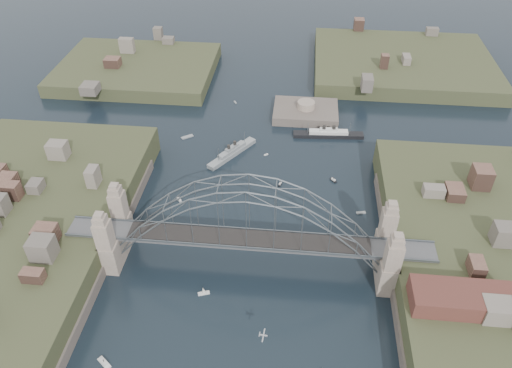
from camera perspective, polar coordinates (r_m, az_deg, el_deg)
The scene contains 21 objects.
ground at distance 118.26m, azimuth -0.88°, elevation -9.25°, with size 500.00×500.00×0.00m, color black.
bridge at distance 109.42m, azimuth -0.95°, elevation -4.92°, with size 84.00×13.80×24.60m.
shore_west at distance 134.33m, azimuth -26.13°, elevation -5.93°, with size 50.50×90.00×12.00m.
shore_east at distance 125.76m, azimuth 26.45°, elevation -9.64°, with size 50.50×90.00×12.00m.
headland_nw at distance 204.82m, azimuth -13.59°, elevation 12.39°, with size 60.00×45.00×9.00m, color #383D22.
headland_ne at distance 211.60m, azimuth 16.60°, elevation 12.81°, with size 70.00×55.00×9.50m, color #383D22.
fort_island at distance 172.80m, azimuth 5.75°, elevation 7.83°, with size 22.00×16.00×9.40m.
wharf_shed at distance 106.79m, azimuth 22.88°, elevation -12.26°, with size 20.00×8.00×4.00m, color #592D26.
naval_cruiser_near at distance 151.56m, azimuth -2.80°, elevation 3.68°, with size 13.21×17.85×5.93m.
naval_cruiser_far at distance 193.26m, azimuth -6.35°, elevation 11.69°, with size 4.92×14.21×4.77m.
ocean_liner at distance 161.80m, azimuth 8.41°, elevation 5.75°, with size 22.87×4.57×5.58m.
aeroplane at distance 96.93m, azimuth 0.77°, elevation -17.17°, with size 1.63×3.05×0.44m.
small_boat_a at distance 136.24m, azimuth -8.91°, elevation -1.83°, with size 1.97×2.28×1.43m.
small_boat_b at distance 140.12m, azimuth 2.84°, elevation -0.00°, with size 1.10×1.90×1.43m.
small_boat_c at distance 112.40m, azimuth -6.12°, elevation -12.32°, with size 2.75×1.64×2.38m.
small_boat_d at distance 143.08m, azimuth 8.98°, elevation 0.44°, with size 2.09×2.18×1.43m.
small_boat_e at distance 161.61m, azimuth -8.01°, elevation 5.44°, with size 4.00×3.38×0.45m.
small_boat_f at distance 151.78m, azimuth 1.17°, elevation 3.42°, with size 1.35×1.19×0.45m.
small_boat_h at distance 179.65m, azimuth -2.44°, elevation 9.47°, with size 1.27×1.82×0.45m.
small_boat_i at distance 133.77m, azimuth 12.11°, elevation -3.30°, with size 2.61×1.34×0.45m.
small_boat_j at distance 106.63m, azimuth -17.25°, elevation -19.24°, with size 3.30×2.91×1.43m.
Camera 1 is at (9.72, -78.60, 87.82)m, focal length 34.38 mm.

